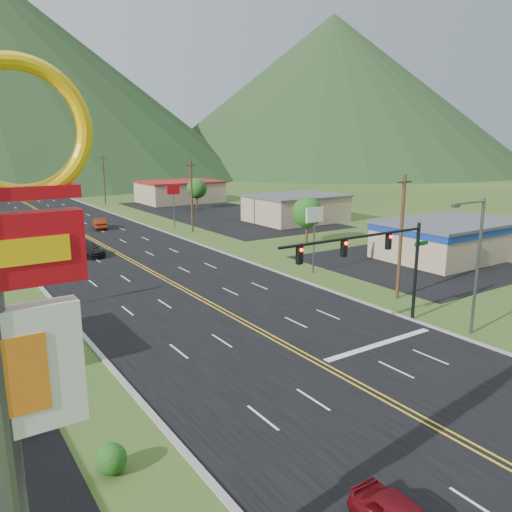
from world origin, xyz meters
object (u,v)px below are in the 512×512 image
streetlight_east (475,258)px  car_dark_mid (89,250)px  traffic_signal (377,253)px  car_red_far (100,224)px

streetlight_east → car_dark_mid: bearing=110.8°
traffic_signal → car_red_far: (-3.09, 51.17, -4.55)m
streetlight_east → car_dark_mid: (-14.26, 37.58, -4.45)m
traffic_signal → car_dark_mid: (-9.56, 33.58, -4.60)m
car_red_far → traffic_signal: bearing=103.3°
car_dark_mid → car_red_far: 18.74m
traffic_signal → streetlight_east: (4.70, -4.00, -0.15)m
car_dark_mid → traffic_signal: bearing=-83.3°
traffic_signal → car_red_far: bearing=93.5°
traffic_signal → car_red_far: size_ratio=2.75×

